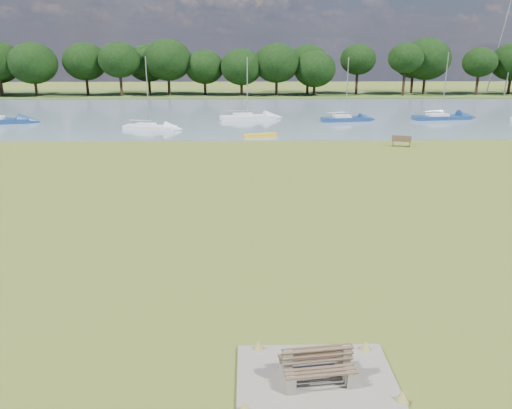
{
  "coord_description": "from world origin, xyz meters",
  "views": [
    {
      "loc": [
        -1.83,
        -25.17,
        8.47
      ],
      "look_at": [
        -1.35,
        -2.0,
        1.19
      ],
      "focal_mm": 35.0,
      "sensor_mm": 36.0,
      "label": 1
    }
  ],
  "objects_px": {
    "bench_pair": "(317,366)",
    "kayak": "(260,135)",
    "sailboat_1": "(345,118)",
    "riverbank_bench": "(401,141)",
    "sailboat_4": "(247,116)",
    "sailboat_0": "(441,116)",
    "sailboat_2": "(149,126)"
  },
  "relations": [
    {
      "from": "kayak",
      "to": "sailboat_0",
      "type": "relative_size",
      "value": 0.41
    },
    {
      "from": "kayak",
      "to": "bench_pair",
      "type": "bearing_deg",
      "value": -109.86
    },
    {
      "from": "bench_pair",
      "to": "kayak",
      "type": "distance_m",
      "value": 38.0
    },
    {
      "from": "sailboat_1",
      "to": "sailboat_0",
      "type": "bearing_deg",
      "value": -4.48
    },
    {
      "from": "bench_pair",
      "to": "sailboat_4",
      "type": "xyz_separation_m",
      "value": [
        -1.68,
        50.46,
        0.0
      ]
    },
    {
      "from": "sailboat_4",
      "to": "bench_pair",
      "type": "bearing_deg",
      "value": -100.53
    },
    {
      "from": "bench_pair",
      "to": "riverbank_bench",
      "type": "xyz_separation_m",
      "value": [
        12.13,
        32.82,
        0.0
      ]
    },
    {
      "from": "riverbank_bench",
      "to": "sailboat_0",
      "type": "bearing_deg",
      "value": 77.53
    },
    {
      "from": "sailboat_4",
      "to": "sailboat_1",
      "type": "bearing_deg",
      "value": -20.26
    },
    {
      "from": "kayak",
      "to": "sailboat_4",
      "type": "xyz_separation_m",
      "value": [
        -1.29,
        12.46,
        0.3
      ]
    },
    {
      "from": "riverbank_bench",
      "to": "bench_pair",
      "type": "bearing_deg",
      "value": -92.48
    },
    {
      "from": "riverbank_bench",
      "to": "sailboat_0",
      "type": "xyz_separation_m",
      "value": [
        10.14,
        17.37,
        -0.05
      ]
    },
    {
      "from": "sailboat_1",
      "to": "sailboat_4",
      "type": "bearing_deg",
      "value": 161.36
    },
    {
      "from": "bench_pair",
      "to": "riverbank_bench",
      "type": "height_order",
      "value": "bench_pair"
    },
    {
      "from": "sailboat_0",
      "to": "kayak",
      "type": "bearing_deg",
      "value": -159.92
    },
    {
      "from": "sailboat_1",
      "to": "sailboat_2",
      "type": "xyz_separation_m",
      "value": [
        -22.41,
        -5.79,
        -0.05
      ]
    },
    {
      "from": "riverbank_bench",
      "to": "sailboat_1",
      "type": "bearing_deg",
      "value": 114.96
    },
    {
      "from": "sailboat_1",
      "to": "sailboat_2",
      "type": "relative_size",
      "value": 0.98
    },
    {
      "from": "sailboat_1",
      "to": "sailboat_4",
      "type": "height_order",
      "value": "sailboat_1"
    },
    {
      "from": "kayak",
      "to": "sailboat_4",
      "type": "bearing_deg",
      "value": 75.48
    },
    {
      "from": "kayak",
      "to": "sailboat_1",
      "type": "distance_m",
      "value": 15.09
    },
    {
      "from": "sailboat_0",
      "to": "sailboat_4",
      "type": "height_order",
      "value": "sailboat_0"
    },
    {
      "from": "riverbank_bench",
      "to": "sailboat_4",
      "type": "bearing_deg",
      "value": 145.85
    },
    {
      "from": "bench_pair",
      "to": "sailboat_0",
      "type": "bearing_deg",
      "value": 58.69
    },
    {
      "from": "sailboat_0",
      "to": "sailboat_4",
      "type": "xyz_separation_m",
      "value": [
        -23.94,
        0.27,
        0.04
      ]
    },
    {
      "from": "sailboat_0",
      "to": "riverbank_bench",
      "type": "bearing_deg",
      "value": -128.49
    },
    {
      "from": "riverbank_bench",
      "to": "sailboat_4",
      "type": "height_order",
      "value": "sailboat_4"
    },
    {
      "from": "sailboat_0",
      "to": "sailboat_2",
      "type": "bearing_deg",
      "value": -176.53
    },
    {
      "from": "kayak",
      "to": "riverbank_bench",
      "type": "bearing_deg",
      "value": -42.92
    },
    {
      "from": "sailboat_2",
      "to": "sailboat_4",
      "type": "distance_m",
      "value": 12.95
    },
    {
      "from": "sailboat_2",
      "to": "sailboat_4",
      "type": "height_order",
      "value": "sailboat_2"
    },
    {
      "from": "riverbank_bench",
      "to": "kayak",
      "type": "distance_m",
      "value": 13.54
    }
  ]
}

